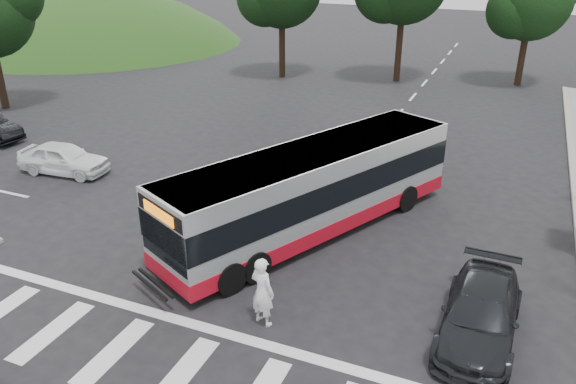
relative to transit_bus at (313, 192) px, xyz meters
The scene contains 7 objects.
ground 3.25m from the transit_bus, 96.91° to the right, with size 140.00×140.00×0.00m, color black.
hillside_nw 42.25m from the transit_bus, 140.00° to the left, with size 44.00×44.00×10.00m, color #1E4415.
crosswalk_ladder 8.01m from the transit_bus, 92.52° to the right, with size 18.00×2.60×0.01m, color silver.
transit_bus is the anchor object (origin of this frame).
pedestrian 5.42m from the transit_bus, 83.56° to the right, with size 0.73×0.48×2.00m, color white.
dark_sedan 7.03m from the transit_bus, 31.51° to the right, with size 1.86×4.57×1.33m, color black.
west_car_white 11.83m from the transit_bus, behind, with size 1.60×3.97×1.35m, color white.
Camera 1 is at (6.33, -13.49, 9.50)m, focal length 35.00 mm.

